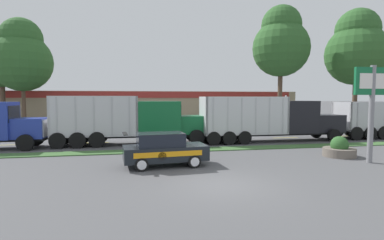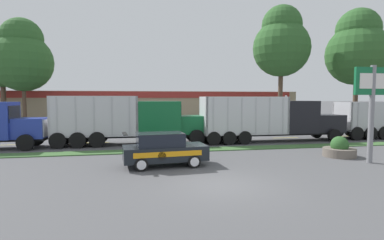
{
  "view_description": "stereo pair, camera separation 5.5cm",
  "coord_description": "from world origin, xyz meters",
  "px_view_note": "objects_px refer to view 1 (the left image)",
  "views": [
    {
      "loc": [
        -3.33,
        -11.27,
        3.46
      ],
      "look_at": [
        0.37,
        8.31,
        2.0
      ],
      "focal_mm": 28.0,
      "sensor_mm": 36.0,
      "label": 1
    },
    {
      "loc": [
        -3.28,
        -11.28,
        3.46
      ],
      "look_at": [
        0.37,
        8.31,
        2.0
      ],
      "focal_mm": 28.0,
      "sensor_mm": 36.0,
      "label": 2
    }
  ],
  "objects_px": {
    "rally_car": "(164,149)",
    "stone_planter": "(339,149)",
    "dump_truck_mid": "(145,122)",
    "dump_truck_far_right": "(284,121)",
    "store_sign_post": "(372,96)"
  },
  "relations": [
    {
      "from": "stone_planter",
      "to": "dump_truck_mid",
      "type": "bearing_deg",
      "value": 147.71
    },
    {
      "from": "dump_truck_far_right",
      "to": "rally_car",
      "type": "xyz_separation_m",
      "value": [
        -10.4,
        -7.22,
        -0.78
      ]
    },
    {
      "from": "dump_truck_far_right",
      "to": "store_sign_post",
      "type": "bearing_deg",
      "value": -86.54
    },
    {
      "from": "rally_car",
      "to": "stone_planter",
      "type": "height_order",
      "value": "rally_car"
    },
    {
      "from": "dump_truck_mid",
      "to": "dump_truck_far_right",
      "type": "bearing_deg",
      "value": -2.31
    },
    {
      "from": "rally_car",
      "to": "store_sign_post",
      "type": "bearing_deg",
      "value": -6.6
    },
    {
      "from": "rally_car",
      "to": "store_sign_post",
      "type": "xyz_separation_m",
      "value": [
        10.92,
        -1.26,
        2.71
      ]
    },
    {
      "from": "dump_truck_far_right",
      "to": "store_sign_post",
      "type": "xyz_separation_m",
      "value": [
        0.51,
        -8.49,
        1.93
      ]
    },
    {
      "from": "store_sign_post",
      "to": "stone_planter",
      "type": "relative_size",
      "value": 2.79
    },
    {
      "from": "store_sign_post",
      "to": "dump_truck_far_right",
      "type": "bearing_deg",
      "value": 93.46
    },
    {
      "from": "rally_car",
      "to": "store_sign_post",
      "type": "relative_size",
      "value": 0.84
    },
    {
      "from": "dump_truck_far_right",
      "to": "rally_car",
      "type": "height_order",
      "value": "dump_truck_far_right"
    },
    {
      "from": "dump_truck_mid",
      "to": "rally_car",
      "type": "xyz_separation_m",
      "value": [
        0.71,
        -7.67,
        -0.82
      ]
    },
    {
      "from": "dump_truck_far_right",
      "to": "store_sign_post",
      "type": "height_order",
      "value": "store_sign_post"
    },
    {
      "from": "stone_planter",
      "to": "dump_truck_far_right",
      "type": "bearing_deg",
      "value": 90.76
    }
  ]
}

